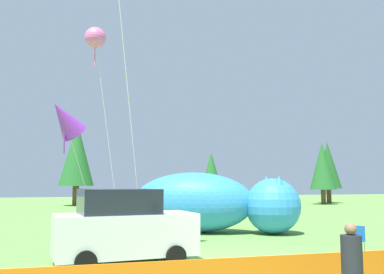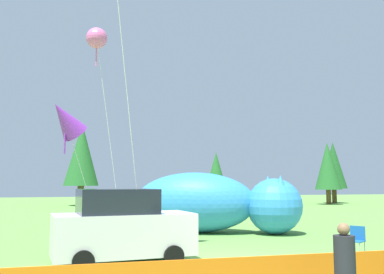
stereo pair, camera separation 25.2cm
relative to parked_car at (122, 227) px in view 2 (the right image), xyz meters
name	(u,v)px [view 2 (the right image)]	position (x,y,z in m)	size (l,w,h in m)	color
ground_plane	(230,262)	(3.03, -0.61, -1.01)	(120.00, 120.00, 0.00)	#609342
parked_car	(122,227)	(0.00, 0.00, 0.00)	(4.05, 2.27, 2.10)	white
folding_chair	(356,238)	(7.36, -0.51, -0.49)	(0.70, 0.70, 0.89)	#1959A5
inflatable_cat	(213,205)	(4.83, 6.30, 0.25)	(7.64, 5.22, 2.75)	#338CD8
spectator_in_black_shirt	(345,267)	(2.99, -6.12, -0.14)	(0.35, 0.35, 1.60)	#2D2D38
kite_pink_octopus	(97,39)	(-0.50, 6.71, 7.72)	(1.83, 1.24, 9.24)	silver
kite_purple_delta	(66,119)	(-1.70, 4.02, 3.62)	(2.51, 2.25, 5.48)	silver
horizon_tree_east	(82,155)	(-0.51, 32.02, 4.07)	(3.47, 3.47, 8.28)	brown
horizon_tree_west	(333,165)	(27.07, 29.82, 3.21)	(2.89, 2.89, 6.89)	brown
horizon_tree_mid	(216,171)	(15.88, 38.06, 2.73)	(2.56, 2.56, 6.10)	brown
horizon_tree_northeast	(328,166)	(24.74, 27.40, 3.01)	(2.75, 2.75, 6.56)	brown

